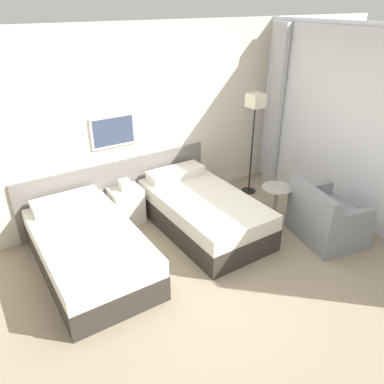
{
  "coord_description": "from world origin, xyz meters",
  "views": [
    {
      "loc": [
        -2.07,
        -2.68,
        2.95
      ],
      "look_at": [
        0.32,
        0.98,
        0.68
      ],
      "focal_mm": 35.0,
      "sensor_mm": 36.0,
      "label": 1
    }
  ],
  "objects": [
    {
      "name": "wall_window",
      "position": [
        2.56,
        -0.11,
        1.34
      ],
      "size": [
        0.21,
        4.56,
        2.7
      ],
      "color": "white",
      "rests_on": "ground_plane"
    },
    {
      "name": "wall_headboard",
      "position": [
        -0.02,
        2.09,
        1.3
      ],
      "size": [
        10.0,
        0.1,
        2.7
      ],
      "color": "beige",
      "rests_on": "ground_plane"
    },
    {
      "name": "side_table",
      "position": [
        1.49,
        0.59,
        0.41
      ],
      "size": [
        0.43,
        0.43,
        0.59
      ],
      "color": "gray",
      "rests_on": "ground_plane"
    },
    {
      "name": "bed_near_door",
      "position": [
        -1.11,
        1.05,
        0.27
      ],
      "size": [
        1.08,
        1.96,
        0.66
      ],
      "color": "#332D28",
      "rests_on": "ground_plane"
    },
    {
      "name": "ground_plane",
      "position": [
        0.0,
        0.0,
        0.0
      ],
      "size": [
        16.0,
        16.0,
        0.0
      ],
      "primitive_type": "plane",
      "color": "gray"
    },
    {
      "name": "floor_lamp",
      "position": [
        1.87,
        1.57,
        1.4
      ],
      "size": [
        0.24,
        0.24,
        1.67
      ],
      "color": "black",
      "rests_on": "ground_plane"
    },
    {
      "name": "bed_near_window",
      "position": [
        0.55,
        1.05,
        0.27
      ],
      "size": [
        1.08,
        1.96,
        0.66
      ],
      "color": "#332D28",
      "rests_on": "ground_plane"
    },
    {
      "name": "armchair",
      "position": [
        1.81,
        -0.07,
        0.28
      ],
      "size": [
        0.93,
        1.04,
        0.81
      ],
      "rotation": [
        0.0,
        0.0,
        1.35
      ],
      "color": "gray",
      "rests_on": "ground_plane"
    },
    {
      "name": "nightstand",
      "position": [
        -0.28,
        1.8,
        0.28
      ],
      "size": [
        0.44,
        0.36,
        0.68
      ],
      "color": "beige",
      "rests_on": "ground_plane"
    }
  ]
}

